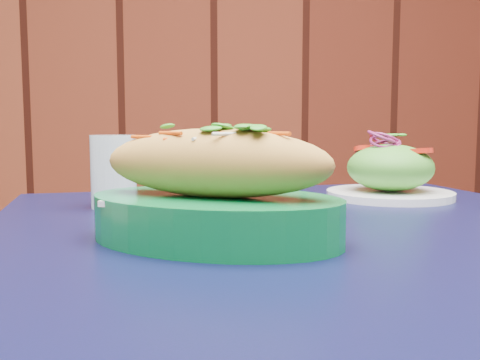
{
  "coord_description": "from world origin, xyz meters",
  "views": [
    {
      "loc": [
        -0.42,
        0.65,
        0.87
      ],
      "look_at": [
        -0.38,
        1.26,
        0.81
      ],
      "focal_mm": 40.0,
      "sensor_mm": 36.0,
      "label": 1
    }
  ],
  "objects": [
    {
      "name": "brick_wall",
      "position": [
        0.0,
        2.97,
        1.4
      ],
      "size": [
        4.9,
        0.04,
        2.8
      ],
      "primitive_type": "cube",
      "color": "#48170D",
      "rests_on": "ground"
    },
    {
      "name": "cafe_table",
      "position": [
        -0.28,
        1.29,
        0.66
      ],
      "size": [
        0.94,
        0.94,
        0.75
      ],
      "rotation": [
        0.0,
        0.0,
        0.19
      ],
      "color": "black",
      "rests_on": "ground"
    },
    {
      "name": "water_glass",
      "position": [
        -0.56,
        1.44,
        0.8
      ],
      "size": [
        0.07,
        0.07,
        0.11
      ],
      "primitive_type": "cylinder",
      "color": "silver",
      "rests_on": "cafe_table"
    },
    {
      "name": "banh_mi_basket",
      "position": [
        -0.41,
        1.21,
        0.8
      ],
      "size": [
        0.33,
        0.28,
        0.13
      ],
      "rotation": [
        0.0,
        0.0,
        -0.44
      ],
      "color": "#07662E",
      "rests_on": "cafe_table"
    },
    {
      "name": "salad_plate",
      "position": [
        -0.11,
        1.52,
        0.79
      ],
      "size": [
        0.21,
        0.21,
        0.11
      ],
      "rotation": [
        0.0,
        0.0,
        -0.27
      ],
      "color": "white",
      "rests_on": "cafe_table"
    }
  ]
}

